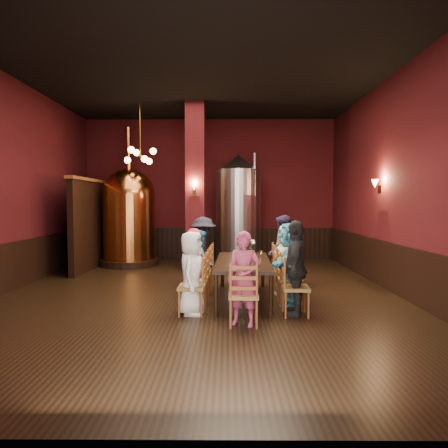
{
  "coord_description": "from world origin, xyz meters",
  "views": [
    {
      "loc": [
        0.54,
        -8.0,
        1.85
      ],
      "look_at": [
        0.49,
        0.2,
        1.39
      ],
      "focal_mm": 32.0,
      "sensor_mm": 36.0,
      "label": 1
    }
  ],
  "objects_px": {
    "person_0": "(191,273)",
    "rose_vase": "(251,244)",
    "person_1": "(196,266)",
    "dining_table": "(243,264)",
    "copper_kettle": "(129,215)",
    "person_2": "(200,263)",
    "steel_vessel": "(238,210)"
  },
  "relations": [
    {
      "from": "person_0",
      "to": "rose_vase",
      "type": "xyz_separation_m",
      "value": [
        1.1,
        1.96,
        0.28
      ]
    },
    {
      "from": "person_1",
      "to": "rose_vase",
      "type": "bearing_deg",
      "value": -42.58
    },
    {
      "from": "dining_table",
      "to": "copper_kettle",
      "type": "relative_size",
      "value": 0.61
    },
    {
      "from": "dining_table",
      "to": "person_0",
      "type": "bearing_deg",
      "value": -130.36
    },
    {
      "from": "dining_table",
      "to": "person_2",
      "type": "xyz_separation_m",
      "value": [
        -0.84,
        0.36,
        -0.04
      ]
    },
    {
      "from": "person_1",
      "to": "steel_vessel",
      "type": "distance_m",
      "value": 4.89
    },
    {
      "from": "dining_table",
      "to": "copper_kettle",
      "type": "xyz_separation_m",
      "value": [
        -3.14,
        4.12,
        0.76
      ]
    },
    {
      "from": "copper_kettle",
      "to": "steel_vessel",
      "type": "xyz_separation_m",
      "value": [
        3.19,
        0.29,
        0.16
      ]
    },
    {
      "from": "copper_kettle",
      "to": "rose_vase",
      "type": "distance_m",
      "value": 4.61
    },
    {
      "from": "dining_table",
      "to": "steel_vessel",
      "type": "xyz_separation_m",
      "value": [
        0.04,
        4.41,
        0.93
      ]
    },
    {
      "from": "dining_table",
      "to": "copper_kettle",
      "type": "distance_m",
      "value": 5.24
    },
    {
      "from": "person_1",
      "to": "person_2",
      "type": "relative_size",
      "value": 1.05
    },
    {
      "from": "copper_kettle",
      "to": "rose_vase",
      "type": "height_order",
      "value": "copper_kettle"
    },
    {
      "from": "dining_table",
      "to": "steel_vessel",
      "type": "height_order",
      "value": "steel_vessel"
    },
    {
      "from": "dining_table",
      "to": "person_0",
      "type": "distance_m",
      "value": 1.31
    },
    {
      "from": "person_2",
      "to": "steel_vessel",
      "type": "bearing_deg",
      "value": -20.87
    },
    {
      "from": "person_2",
      "to": "rose_vase",
      "type": "xyz_separation_m",
      "value": [
        1.05,
        0.63,
        0.31
      ]
    },
    {
      "from": "copper_kettle",
      "to": "steel_vessel",
      "type": "height_order",
      "value": "copper_kettle"
    },
    {
      "from": "person_2",
      "to": "steel_vessel",
      "type": "xyz_separation_m",
      "value": [
        0.88,
        4.05,
        0.97
      ]
    },
    {
      "from": "person_0",
      "to": "person_2",
      "type": "bearing_deg",
      "value": 6.1
    },
    {
      "from": "copper_kettle",
      "to": "person_1",
      "type": "bearing_deg",
      "value": -62.71
    },
    {
      "from": "person_0",
      "to": "person_1",
      "type": "bearing_deg",
      "value": 6.1
    },
    {
      "from": "person_2",
      "to": "copper_kettle",
      "type": "relative_size",
      "value": 0.33
    },
    {
      "from": "rose_vase",
      "to": "person_0",
      "type": "bearing_deg",
      "value": -119.19
    },
    {
      "from": "person_0",
      "to": "person_2",
      "type": "relative_size",
      "value": 1.05
    },
    {
      "from": "copper_kettle",
      "to": "person_2",
      "type": "bearing_deg",
      "value": -58.52
    },
    {
      "from": "person_0",
      "to": "copper_kettle",
      "type": "xyz_separation_m",
      "value": [
        -2.26,
        5.09,
        0.77
      ]
    },
    {
      "from": "dining_table",
      "to": "person_1",
      "type": "xyz_separation_m",
      "value": [
        -0.86,
        -0.3,
        -0.0
      ]
    },
    {
      "from": "person_2",
      "to": "rose_vase",
      "type": "distance_m",
      "value": 1.27
    },
    {
      "from": "person_2",
      "to": "copper_kettle",
      "type": "distance_m",
      "value": 4.48
    },
    {
      "from": "dining_table",
      "to": "person_1",
      "type": "relative_size",
      "value": 1.77
    },
    {
      "from": "steel_vessel",
      "to": "person_1",
      "type": "bearing_deg",
      "value": -100.89
    }
  ]
}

